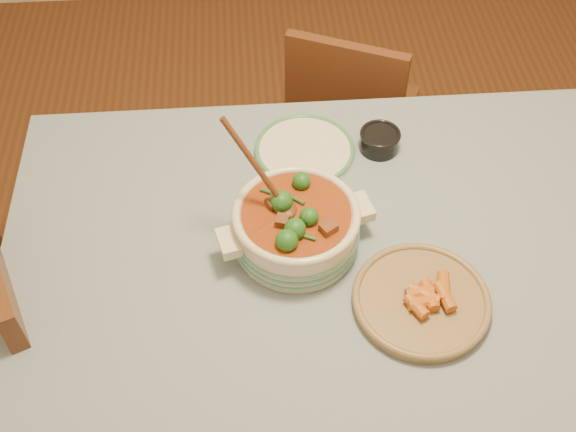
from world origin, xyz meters
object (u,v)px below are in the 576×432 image
object	(u,v)px
stew_casserole	(296,224)
condiment_bowl	(380,140)
dining_table	(368,282)
fried_plate	(422,299)
white_plate	(305,150)
chair_far	(349,114)

from	to	relation	value
stew_casserole	condiment_bowl	xyz separation A→B (m)	(0.24, 0.29, -0.04)
dining_table	fried_plate	size ratio (longest dim) A/B	5.29
white_plate	chair_far	world-z (taller)	chair_far
chair_far	dining_table	bearing A→B (deg)	108.24
dining_table	fried_plate	distance (m)	0.19
white_plate	condiment_bowl	bearing A→B (deg)	1.52
white_plate	fried_plate	world-z (taller)	fried_plate
condiment_bowl	white_plate	bearing A→B (deg)	-178.48
white_plate	chair_far	xyz separation A→B (m)	(0.20, 0.48, -0.32)
dining_table	fried_plate	xyz separation A→B (m)	(0.09, -0.13, 0.11)
dining_table	white_plate	size ratio (longest dim) A/B	5.56
white_plate	condiment_bowl	distance (m)	0.19
stew_casserole	white_plate	world-z (taller)	stew_casserole
dining_table	stew_casserole	distance (m)	0.24
fried_plate	stew_casserole	bearing A→B (deg)	144.32
condiment_bowl	chair_far	xyz separation A→B (m)	(0.00, 0.47, -0.34)
fried_plate	chair_far	xyz separation A→B (m)	(-0.01, 0.95, -0.32)
dining_table	white_plate	world-z (taller)	white_plate
stew_casserole	chair_far	distance (m)	0.89
white_plate	chair_far	bearing A→B (deg)	67.69
stew_casserole	fried_plate	xyz separation A→B (m)	(0.25, -0.18, -0.05)
fried_plate	chair_far	distance (m)	1.00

